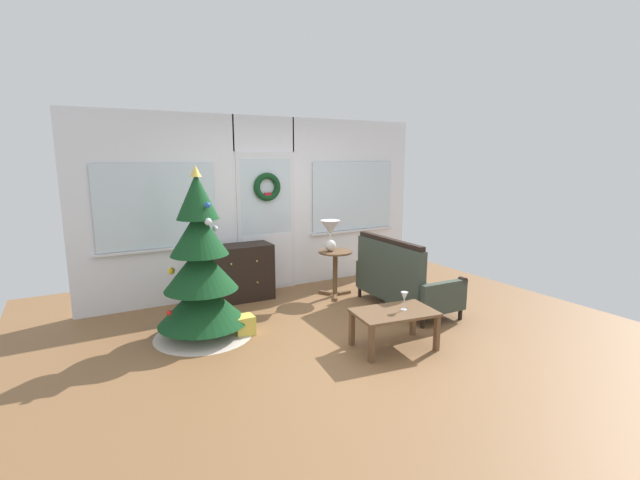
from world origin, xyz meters
name	(u,v)px	position (x,y,z in m)	size (l,w,h in m)	color
ground_plane	(341,336)	(0.00, 0.00, 0.00)	(6.76, 6.76, 0.00)	brown
back_wall_with_door	(265,205)	(0.00, 2.08, 1.28)	(5.20, 0.19, 2.55)	white
christmas_tree	(201,276)	(-1.33, 0.77, 0.69)	(1.09, 1.09, 1.89)	#4C331E
dresser_cabinet	(240,273)	(-0.53, 1.79, 0.39)	(0.91, 0.47, 0.78)	black
settee_sofa	(400,281)	(1.17, 0.38, 0.38)	(0.77, 1.50, 0.96)	black
side_table	(335,264)	(0.71, 1.27, 0.47)	(0.50, 0.48, 0.66)	brown
table_lamp	(330,231)	(0.65, 1.31, 0.95)	(0.28, 0.28, 0.44)	silver
coffee_table	(394,316)	(0.31, -0.55, 0.34)	(0.91, 0.64, 0.40)	brown
wine_glass	(404,297)	(0.42, -0.57, 0.55)	(0.08, 0.08, 0.20)	silver
gift_box	(244,325)	(-0.93, 0.57, 0.11)	(0.22, 0.20, 0.22)	#D8C64C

